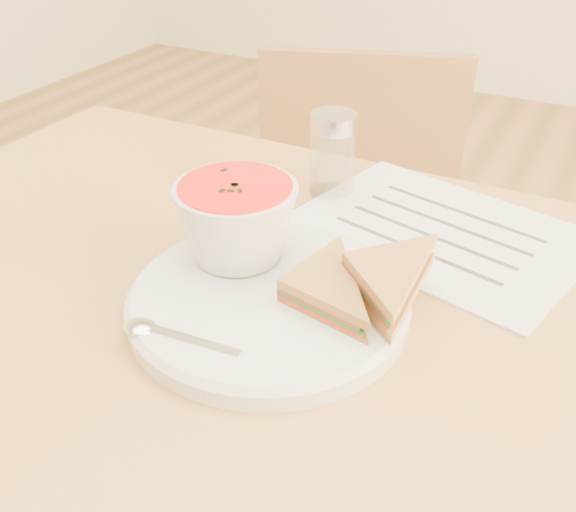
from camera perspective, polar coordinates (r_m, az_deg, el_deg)
The scene contains 8 objects.
chair_far at distance 1.17m, azimuth 5.35°, elevation -4.44°, with size 0.36×0.36×0.82m, color brown, non-canonical shape.
plate at distance 0.59m, azimuth -1.75°, elevation -4.11°, with size 0.26×0.26×0.02m, color silver, non-canonical shape.
soup_bowl at distance 0.62m, azimuth -4.55°, elevation 2.77°, with size 0.12×0.12×0.08m, color silver, non-canonical shape.
sandwich_half_a at distance 0.56m, azimuth -0.98°, elevation -3.33°, with size 0.10×0.10×0.03m, color #A48239, non-canonical shape.
sandwich_half_b at distance 0.58m, azimuth 4.79°, elevation -0.92°, with size 0.10×0.10×0.03m, color #A48239, non-canonical shape.
spoon at distance 0.54m, azimuth -8.70°, elevation -7.49°, with size 0.16×0.03×0.01m, color silver, non-canonical shape.
paper_menu at distance 0.73m, azimuth 13.24°, elevation 2.19°, with size 0.30×0.22×0.00m, color silver, non-canonical shape.
condiment_shaker at distance 0.78m, azimuth 3.96°, elevation 9.02°, with size 0.06×0.06×0.10m, color silver, non-canonical shape.
Camera 1 is at (0.25, -0.41, 1.11)m, focal length 40.00 mm.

